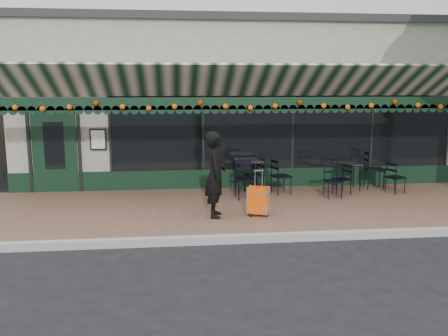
{
  "coord_description": "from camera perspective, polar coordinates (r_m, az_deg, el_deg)",
  "views": [
    {
      "loc": [
        -1.79,
        -8.4,
        2.91
      ],
      "look_at": [
        -0.71,
        1.6,
        1.11
      ],
      "focal_mm": 38.0,
      "sensor_mm": 36.0,
      "label": 1
    }
  ],
  "objects": [
    {
      "name": "chair_b_left",
      "position": [
        12.14,
        3.64,
        -0.89
      ],
      "size": [
        0.55,
        0.55,
        0.89
      ],
      "primitive_type": null,
      "rotation": [
        0.0,
        0.0,
        -1.29
      ],
      "color": "black",
      "rests_on": "sidewalk"
    },
    {
      "name": "suitcase",
      "position": [
        10.02,
        4.15,
        -3.94
      ],
      "size": [
        0.48,
        0.38,
        0.97
      ],
      "rotation": [
        0.0,
        0.0,
        -0.4
      ],
      "color": "#FF5208",
      "rests_on": "sidewalk"
    },
    {
      "name": "cafe_table_b",
      "position": [
        12.16,
        2.94,
        0.64
      ],
      "size": [
        0.68,
        0.68,
        0.84
      ],
      "color": "black",
      "rests_on": "sidewalk"
    },
    {
      "name": "chair_a_left",
      "position": [
        12.27,
        14.03,
        -1.34
      ],
      "size": [
        0.51,
        0.51,
        0.77
      ],
      "primitive_type": null,
      "rotation": [
        0.0,
        0.0,
        -1.14
      ],
      "color": "black",
      "rests_on": "sidewalk"
    },
    {
      "name": "ground",
      "position": [
        9.06,
        5.59,
        -8.64
      ],
      "size": [
        80.0,
        80.0,
        0.0
      ],
      "primitive_type": "plane",
      "color": "black",
      "rests_on": "ground"
    },
    {
      "name": "woman",
      "position": [
        9.82,
        -1.06,
        -0.8
      ],
      "size": [
        0.49,
        0.69,
        1.8
      ],
      "primitive_type": "imported",
      "rotation": [
        0.0,
        0.0,
        1.48
      ],
      "color": "black",
      "rests_on": "sidewalk"
    },
    {
      "name": "chair_a_right",
      "position": [
        13.24,
        17.65,
        -0.19
      ],
      "size": [
        0.56,
        0.56,
        0.99
      ],
      "primitive_type": null,
      "rotation": [
        0.0,
        0.0,
        1.43
      ],
      "color": "black",
      "rests_on": "sidewalk"
    },
    {
      "name": "chair_b_right",
      "position": [
        12.06,
        6.91,
        -1.02
      ],
      "size": [
        0.54,
        0.54,
        0.89
      ],
      "primitive_type": null,
      "rotation": [
        0.0,
        0.0,
        1.83
      ],
      "color": "black",
      "rests_on": "sidewalk"
    },
    {
      "name": "curb",
      "position": [
        8.97,
        5.71,
        -8.34
      ],
      "size": [
        18.0,
        0.16,
        0.15
      ],
      "primitive_type": "cube",
      "color": "#9E9E99",
      "rests_on": "ground"
    },
    {
      "name": "chair_a_front",
      "position": [
        11.85,
        12.99,
        -1.59
      ],
      "size": [
        0.41,
        0.41,
        0.81
      ],
      "primitive_type": null,
      "rotation": [
        0.0,
        0.0,
        0.02
      ],
      "color": "black",
      "rests_on": "sidewalk"
    },
    {
      "name": "restaurant_building",
      "position": [
        16.34,
        0.11,
        7.89
      ],
      "size": [
        12.0,
        9.6,
        4.5
      ],
      "color": "gray",
      "rests_on": "ground"
    },
    {
      "name": "sidewalk",
      "position": [
        10.92,
        3.47,
        -4.93
      ],
      "size": [
        18.0,
        4.0,
        0.15
      ],
      "primitive_type": "cube",
      "color": "brown",
      "rests_on": "ground"
    },
    {
      "name": "cafe_table_a",
      "position": [
        12.92,
        14.8,
        0.28
      ],
      "size": [
        0.56,
        0.56,
        0.69
      ],
      "color": "black",
      "rests_on": "sidewalk"
    },
    {
      "name": "chair_a_extra",
      "position": [
        12.81,
        19.94,
        -1.09
      ],
      "size": [
        0.52,
        0.52,
        0.8
      ],
      "primitive_type": null,
      "rotation": [
        0.0,
        0.0,
        1.96
      ],
      "color": "black",
      "rests_on": "sidewalk"
    },
    {
      "name": "chair_b_front",
      "position": [
        11.48,
        2.53,
        -1.39
      ],
      "size": [
        0.51,
        0.51,
        0.94
      ],
      "primitive_type": null,
      "rotation": [
        0.0,
        0.0,
        0.09
      ],
      "color": "black",
      "rests_on": "sidewalk"
    }
  ]
}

